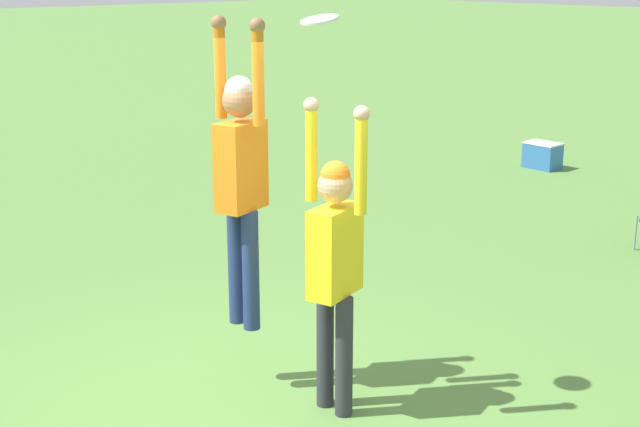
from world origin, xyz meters
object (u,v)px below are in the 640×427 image
Objects in this scene: frisbee at (319,20)px; cooler_box at (542,155)px; person_defending at (335,253)px; person_jumping at (241,167)px.

cooler_box is (-3.33, 7.55, -2.44)m from frisbee.
person_jumping is at bearing -90.00° from person_defending.
person_defending is 1.51m from frisbee.
cooler_box is at bearing -171.42° from person_defending.
person_jumping is 1.02× the size of person_defending.
person_defending is at bearing -2.52° from frisbee.
person_defending is at bearing -65.24° from cooler_box.
person_jumping is at bearing -70.45° from cooler_box.
person_jumping is 0.90m from person_defending.
frisbee is 8.60m from cooler_box.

